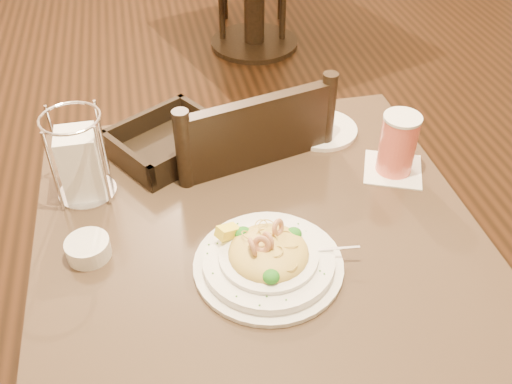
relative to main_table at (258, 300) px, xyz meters
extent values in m
cylinder|color=black|center=(0.00, 0.00, -0.14)|extent=(0.12, 0.12, 0.68)
cube|color=brown|center=(0.00, 0.00, 0.22)|extent=(0.90, 0.90, 0.03)
cylinder|color=black|center=(0.48, 2.31, -0.49)|extent=(0.52, 0.52, 0.03)
cube|color=black|center=(0.01, 0.39, -0.06)|extent=(0.51, 0.51, 0.04)
cylinder|color=black|center=(0.14, 0.61, -0.29)|extent=(0.04, 0.04, 0.43)
cylinder|color=black|center=(-0.21, 0.52, -0.29)|extent=(0.04, 0.04, 0.43)
cylinder|color=black|center=(0.22, 0.26, -0.29)|extent=(0.04, 0.04, 0.43)
cylinder|color=black|center=(-0.13, 0.17, -0.29)|extent=(0.04, 0.04, 0.43)
cylinder|color=black|center=(0.22, 0.26, 0.19)|extent=(0.04, 0.04, 0.46)
cylinder|color=black|center=(-0.13, 0.17, 0.19)|extent=(0.04, 0.04, 0.46)
cube|color=black|center=(0.05, 0.22, 0.29)|extent=(0.36, 0.11, 0.22)
cylinder|color=black|center=(0.65, 2.31, -0.29)|extent=(0.04, 0.04, 0.43)
cylinder|color=black|center=(0.30, 2.38, -0.29)|extent=(0.04, 0.04, 0.43)
cylinder|color=white|center=(0.00, -0.11, 0.24)|extent=(0.29, 0.29, 0.01)
cylinder|color=white|center=(0.00, -0.11, 0.25)|extent=(0.25, 0.25, 0.02)
cylinder|color=white|center=(0.00, -0.11, 0.27)|extent=(0.19, 0.19, 0.01)
ellipsoid|color=gold|center=(0.00, -0.11, 0.27)|extent=(0.15, 0.15, 0.05)
cube|color=yellow|center=(-0.07, -0.05, 0.29)|extent=(0.06, 0.05, 0.04)
cube|color=silver|center=(0.12, -0.12, 0.27)|extent=(0.11, 0.02, 0.01)
cube|color=silver|center=(0.06, -0.12, 0.27)|extent=(0.03, 0.02, 0.00)
torus|color=gold|center=(0.00, -0.10, 0.30)|extent=(0.04, 0.03, 0.02)
torus|color=gold|center=(0.02, -0.10, 0.29)|extent=(0.04, 0.04, 0.02)
torus|color=gold|center=(-0.01, -0.08, 0.29)|extent=(0.04, 0.04, 0.02)
torus|color=gold|center=(0.02, -0.16, 0.28)|extent=(0.04, 0.04, 0.02)
torus|color=gold|center=(-0.01, -0.15, 0.28)|extent=(0.03, 0.03, 0.03)
torus|color=gold|center=(0.00, -0.07, 0.30)|extent=(0.05, 0.05, 0.03)
torus|color=gold|center=(-0.02, -0.13, 0.28)|extent=(0.03, 0.03, 0.02)
torus|color=gold|center=(-0.01, -0.10, 0.29)|extent=(0.05, 0.05, 0.02)
torus|color=gold|center=(-0.02, -0.08, 0.29)|extent=(0.04, 0.04, 0.02)
torus|color=gold|center=(-0.02, -0.09, 0.29)|extent=(0.02, 0.03, 0.03)
torus|color=gold|center=(0.01, -0.13, 0.30)|extent=(0.03, 0.03, 0.01)
torus|color=gold|center=(-0.01, -0.06, 0.29)|extent=(0.03, 0.03, 0.02)
torus|color=gold|center=(-0.04, -0.13, 0.29)|extent=(0.03, 0.03, 0.02)
torus|color=gold|center=(0.00, -0.11, 0.28)|extent=(0.05, 0.05, 0.03)
torus|color=gold|center=(0.02, -0.10, 0.29)|extent=(0.04, 0.04, 0.02)
torus|color=gold|center=(0.03, -0.11, 0.29)|extent=(0.05, 0.04, 0.03)
torus|color=gold|center=(-0.03, -0.13, 0.28)|extent=(0.03, 0.03, 0.03)
torus|color=gold|center=(-0.03, -0.08, 0.30)|extent=(0.04, 0.05, 0.03)
torus|color=gold|center=(0.03, -0.09, 0.29)|extent=(0.03, 0.03, 0.01)
torus|color=tan|center=(-0.01, -0.11, 0.31)|extent=(0.03, 0.04, 0.04)
torus|color=tan|center=(-0.02, -0.12, 0.31)|extent=(0.04, 0.04, 0.04)
torus|color=tan|center=(0.02, -0.08, 0.31)|extent=(0.04, 0.04, 0.04)
torus|color=tan|center=(-0.04, -0.12, 0.31)|extent=(0.02, 0.04, 0.04)
ellipsoid|color=#196216|center=(0.05, -0.08, 0.28)|extent=(0.03, 0.03, 0.02)
ellipsoid|color=#196216|center=(-0.04, -0.06, 0.28)|extent=(0.03, 0.03, 0.02)
ellipsoid|color=#196216|center=(-0.01, -0.17, 0.28)|extent=(0.03, 0.03, 0.02)
cube|color=#266619|center=(0.09, -0.11, 0.26)|extent=(0.00, 0.00, 0.00)
cube|color=#266619|center=(0.00, -0.22, 0.26)|extent=(0.00, 0.00, 0.00)
cube|color=#266619|center=(-0.11, -0.13, 0.26)|extent=(0.00, 0.00, 0.00)
cube|color=#266619|center=(-0.08, -0.19, 0.26)|extent=(0.00, 0.00, 0.00)
cube|color=#266619|center=(-0.04, -0.22, 0.26)|extent=(0.00, 0.00, 0.00)
cube|color=#266619|center=(-0.09, -0.06, 0.26)|extent=(0.00, 0.00, 0.00)
cube|color=#266619|center=(0.08, -0.16, 0.26)|extent=(0.00, 0.00, 0.00)
cube|color=#266619|center=(-0.01, -0.01, 0.26)|extent=(0.00, 0.00, 0.00)
cube|color=#266619|center=(-0.04, -0.01, 0.26)|extent=(0.00, 0.00, 0.00)
cube|color=#266619|center=(-0.03, -0.20, 0.26)|extent=(0.00, 0.00, 0.00)
cube|color=#266619|center=(0.07, -0.04, 0.26)|extent=(0.00, 0.00, 0.00)
cube|color=#266619|center=(-0.12, -0.08, 0.26)|extent=(0.00, 0.00, 0.00)
cube|color=#266619|center=(-0.11, -0.06, 0.26)|extent=(0.00, 0.00, 0.00)
cube|color=#266619|center=(-0.07, -0.04, 0.26)|extent=(0.00, 0.00, 0.00)
cube|color=#266619|center=(-0.02, -0.01, 0.26)|extent=(0.00, 0.00, 0.00)
cube|color=#266619|center=(0.08, -0.06, 0.26)|extent=(0.00, 0.00, 0.00)
cube|color=#266619|center=(-0.08, -0.02, 0.26)|extent=(0.00, 0.00, 0.00)
cube|color=#266619|center=(0.09, -0.17, 0.26)|extent=(0.00, 0.00, 0.00)
cube|color=white|center=(0.35, 0.12, 0.24)|extent=(0.17, 0.17, 0.00)
cylinder|color=#F76B57|center=(0.35, 0.12, 0.31)|extent=(0.08, 0.08, 0.14)
cylinder|color=white|center=(0.35, 0.12, 0.38)|extent=(0.08, 0.08, 0.01)
cube|color=black|center=(-0.15, 0.30, 0.24)|extent=(0.31, 0.30, 0.02)
cube|color=black|center=(-0.06, 0.36, 0.28)|extent=(0.12, 0.18, 0.05)
cube|color=black|center=(-0.25, 0.24, 0.28)|extent=(0.12, 0.18, 0.05)
cube|color=black|center=(-0.20, 0.38, 0.28)|extent=(0.21, 0.14, 0.05)
cube|color=black|center=(-0.10, 0.22, 0.28)|extent=(0.21, 0.14, 0.05)
cylinder|color=silver|center=(-0.34, 0.19, 0.24)|extent=(0.13, 0.13, 0.01)
torus|color=silver|center=(-0.34, 0.19, 0.43)|extent=(0.13, 0.13, 0.01)
cube|color=white|center=(-0.34, 0.19, 0.32)|extent=(0.10, 0.10, 0.15)
cylinder|color=silver|center=(-0.39, 0.14, 0.34)|extent=(0.01, 0.01, 0.20)
cylinder|color=silver|center=(-0.30, 0.14, 0.34)|extent=(0.01, 0.01, 0.20)
cylinder|color=silver|center=(-0.39, 0.24, 0.34)|extent=(0.01, 0.01, 0.20)
cylinder|color=silver|center=(-0.30, 0.24, 0.34)|extent=(0.01, 0.01, 0.20)
cylinder|color=white|center=(0.23, 0.31, 0.24)|extent=(0.19, 0.19, 0.01)
cylinder|color=white|center=(-0.34, -0.01, 0.25)|extent=(0.10, 0.10, 0.04)
camera|label=1|loc=(-0.18, -0.83, 1.05)|focal=40.00mm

